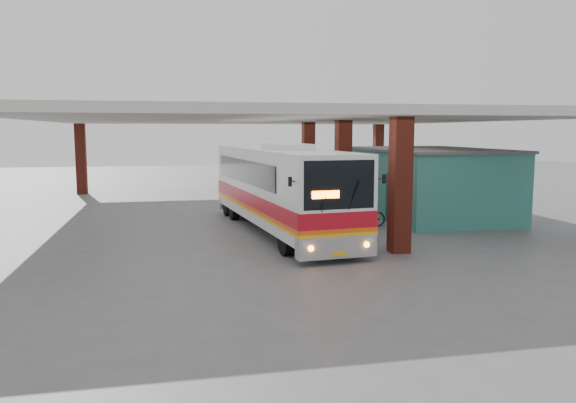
# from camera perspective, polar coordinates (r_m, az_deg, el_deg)

# --- Properties ---
(ground) EXTENTS (90.00, 90.00, 0.00)m
(ground) POSITION_cam_1_polar(r_m,az_deg,el_deg) (20.52, 0.07, -3.78)
(ground) COLOR #515154
(ground) RESTS_ON ground
(brick_columns) EXTENTS (20.10, 21.60, 4.35)m
(brick_columns) POSITION_cam_1_polar(r_m,az_deg,el_deg) (25.40, 0.84, 3.29)
(brick_columns) COLOR maroon
(brick_columns) RESTS_ON ground
(canopy_roof) EXTENTS (21.00, 23.00, 0.30)m
(canopy_roof) POSITION_cam_1_polar(r_m,az_deg,el_deg) (26.63, -1.85, 8.47)
(canopy_roof) COLOR beige
(canopy_roof) RESTS_ON brick_columns
(shop_building) EXTENTS (5.20, 8.20, 3.11)m
(shop_building) POSITION_cam_1_polar(r_m,az_deg,el_deg) (26.55, 14.21, 1.91)
(shop_building) COLOR #2F7664
(shop_building) RESTS_ON ground
(coach_bus) EXTENTS (3.69, 12.00, 3.44)m
(coach_bus) POSITION_cam_1_polar(r_m,az_deg,el_deg) (21.69, -0.86, 1.38)
(coach_bus) COLOR silver
(coach_bus) RESTS_ON ground
(motorcycle) EXTENTS (1.83, 0.71, 0.95)m
(motorcycle) POSITION_cam_1_polar(r_m,az_deg,el_deg) (23.05, 7.76, -1.43)
(motorcycle) COLOR black
(motorcycle) RESTS_ON ground
(pedestrian) EXTENTS (0.68, 0.58, 1.57)m
(pedestrian) POSITION_cam_1_polar(r_m,az_deg,el_deg) (17.96, 8.52, -2.90)
(pedestrian) COLOR red
(pedestrian) RESTS_ON ground
(red_chair) EXTENTS (0.50, 0.50, 0.75)m
(red_chair) POSITION_cam_1_polar(r_m,az_deg,el_deg) (28.03, 6.48, -0.15)
(red_chair) COLOR red
(red_chair) RESTS_ON ground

